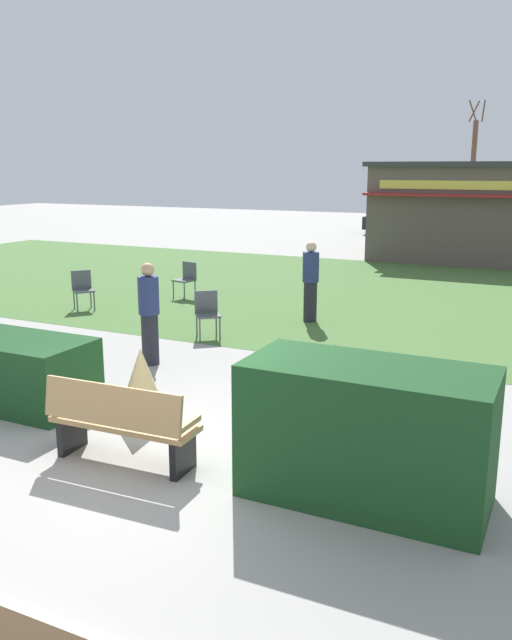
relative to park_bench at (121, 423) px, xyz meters
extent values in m
plane|color=#999691|center=(0.34, 0.11, -0.48)|extent=(80.00, 80.00, 0.00)
cube|color=#446B33|center=(0.34, 10.71, -0.48)|extent=(36.00, 12.00, 0.01)
cube|color=tan|center=(0.00, 0.07, -0.03)|extent=(1.72, 0.55, 0.06)
cube|color=tan|center=(0.01, -0.15, 0.25)|extent=(1.70, 0.19, 0.44)
cube|color=black|center=(-0.73, 0.04, -0.26)|extent=(0.10, 0.44, 0.45)
cube|color=black|center=(0.73, 0.10, -0.26)|extent=(0.10, 0.44, 0.45)
cube|color=tan|center=(-0.81, 0.04, 0.09)|extent=(0.08, 0.44, 0.06)
cube|color=tan|center=(0.81, 0.10, 0.09)|extent=(0.08, 0.44, 0.06)
cube|color=#19421E|center=(-2.40, 0.90, -0.01)|extent=(2.03, 1.10, 0.93)
cube|color=#19421E|center=(2.61, 0.43, 0.20)|extent=(2.36, 1.10, 1.36)
cone|color=#D1BC7F|center=(1.73, 2.04, 0.06)|extent=(0.60, 0.60, 1.08)
cone|color=#D1BC7F|center=(-0.49, 1.08, 0.02)|extent=(0.70, 0.70, 0.99)
cube|color=#594C47|center=(2.17, 18.86, 1.12)|extent=(8.76, 4.53, 3.20)
cube|color=maroon|center=(2.17, 16.41, 1.82)|extent=(8.86, 0.36, 0.08)
cube|color=#D8CC4C|center=(2.17, 16.57, 2.14)|extent=(7.89, 0.04, 0.28)
cube|color=#4C5156|center=(-5.66, 6.09, -0.03)|extent=(0.62, 0.62, 0.04)
cube|color=#4C5156|center=(-5.81, 6.21, 0.19)|extent=(0.31, 0.37, 0.44)
cylinder|color=#4C5156|center=(-5.63, 5.82, -0.26)|extent=(0.03, 0.03, 0.45)
cylinder|color=#4C5156|center=(-5.39, 6.12, -0.26)|extent=(0.03, 0.03, 0.45)
cylinder|color=#4C5156|center=(-5.93, 6.06, -0.26)|extent=(0.03, 0.03, 0.45)
cylinder|color=#4C5156|center=(-5.69, 6.35, -0.26)|extent=(0.03, 0.03, 0.45)
cube|color=#4C5156|center=(-4.35, 8.27, -0.03)|extent=(0.53, 0.53, 0.04)
cube|color=#4C5156|center=(-4.30, 8.47, 0.19)|extent=(0.44, 0.14, 0.44)
cylinder|color=#4C5156|center=(-4.57, 8.13, -0.26)|extent=(0.03, 0.03, 0.45)
cylinder|color=#4C5156|center=(-4.20, 8.05, -0.26)|extent=(0.03, 0.03, 0.45)
cylinder|color=#4C5156|center=(-4.49, 8.50, -0.26)|extent=(0.03, 0.03, 0.45)
cylinder|color=#4C5156|center=(-4.12, 8.42, -0.26)|extent=(0.03, 0.03, 0.45)
cube|color=#4C5156|center=(-1.85, 5.12, -0.03)|extent=(0.62, 0.62, 0.04)
cube|color=#4C5156|center=(-1.98, 5.28, 0.19)|extent=(0.36, 0.31, 0.44)
cylinder|color=#4C5156|center=(-1.88, 4.85, -0.26)|extent=(0.03, 0.03, 0.45)
cylinder|color=#4C5156|center=(-1.58, 5.10, -0.26)|extent=(0.03, 0.03, 0.45)
cylinder|color=#4C5156|center=(-2.12, 5.15, -0.26)|extent=(0.03, 0.03, 0.45)
cylinder|color=#4C5156|center=(-1.83, 5.39, -0.26)|extent=(0.03, 0.03, 0.45)
cylinder|color=#23232D|center=(-0.62, 7.29, -0.06)|extent=(0.28, 0.28, 0.85)
cylinder|color=navy|center=(-0.62, 7.29, 0.68)|extent=(0.34, 0.34, 0.62)
sphere|color=beige|center=(-0.62, 7.29, 1.10)|extent=(0.22, 0.22, 0.22)
cylinder|color=#23232D|center=(-1.88, 3.26, -0.06)|extent=(0.28, 0.28, 0.85)
cylinder|color=navy|center=(-1.88, 3.26, 0.68)|extent=(0.34, 0.34, 0.62)
sphere|color=tan|center=(-1.88, 3.26, 1.10)|extent=(0.22, 0.22, 0.22)
cube|color=black|center=(-2.93, 26.36, 0.07)|extent=(4.33, 2.12, 0.60)
cube|color=black|center=(-3.08, 26.35, 0.50)|extent=(2.43, 1.76, 0.44)
cylinder|color=black|center=(-1.70, 27.38, -0.16)|extent=(0.66, 0.27, 0.64)
cylinder|color=black|center=(-1.56, 25.55, -0.16)|extent=(0.66, 0.27, 0.64)
cylinder|color=black|center=(-4.30, 27.18, -0.16)|extent=(0.66, 0.27, 0.64)
cylinder|color=black|center=(-4.16, 25.34, -0.16)|extent=(0.66, 0.27, 0.64)
cylinder|color=black|center=(1.19, 27.40, -0.16)|extent=(0.66, 0.28, 0.64)
cylinder|color=black|center=(1.02, 25.57, -0.16)|extent=(0.66, 0.28, 0.64)
cylinder|color=brown|center=(-1.19, 33.49, 2.35)|extent=(0.28, 0.28, 5.66)
cylinder|color=brown|center=(-0.85, 33.59, 5.68)|extent=(0.25, 0.58, 1.12)
cylinder|color=brown|center=(-1.36, 33.79, 5.68)|extent=(0.54, 0.36, 1.12)
cylinder|color=brown|center=(-1.36, 33.18, 5.68)|extent=(0.54, 0.35, 1.12)
camera|label=1|loc=(4.23, -5.37, 2.71)|focal=36.82mm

